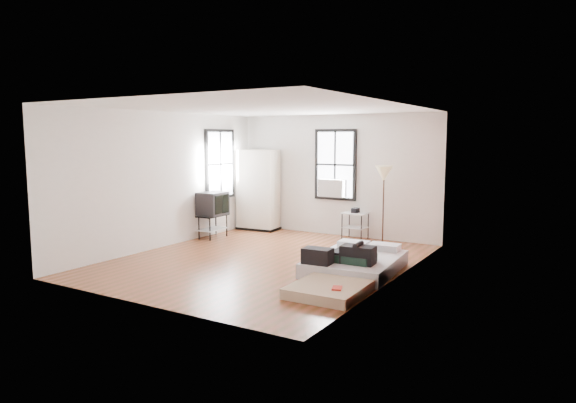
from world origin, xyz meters
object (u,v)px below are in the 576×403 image
Objects in this scene: side_table at (355,218)px; floor_lamp at (384,177)px; mattress_main at (355,262)px; wardrobe at (258,190)px; mattress_bare at (343,277)px; tv_stand at (213,205)px.

side_table is 1.21m from floor_lamp.
mattress_main is 2.75m from floor_lamp.
wardrobe is 3.33m from floor_lamp.
mattress_bare is 0.98× the size of wardrobe.
tv_stand is at bearing 153.85° from mattress_bare.
tv_stand is (-4.14, 1.93, 0.63)m from mattress_bare.
floor_lamp is (-0.58, 3.26, 1.31)m from mattress_bare.
mattress_main is 2.84m from side_table.
floor_lamp is at bearing 98.91° from mattress_bare.
side_table is (-1.30, 3.44, 0.36)m from mattress_bare.
side_table is (2.57, 0.07, -0.50)m from wardrobe.
wardrobe is 1.49m from tv_stand.
mattress_bare is 3.70m from side_table.
wardrobe is at bearing -178.44° from side_table.
wardrobe is (-3.70, 2.52, 0.82)m from mattress_main.
floor_lamp reaches higher than tv_stand.
floor_lamp is at bearing 19.08° from tv_stand.
side_table is 0.42× the size of floor_lamp.
wardrobe is 2.62m from side_table.
floor_lamp is 3.86m from tv_stand.
wardrobe is 1.89× the size of tv_stand.
mattress_main is at bearing -16.55° from tv_stand.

